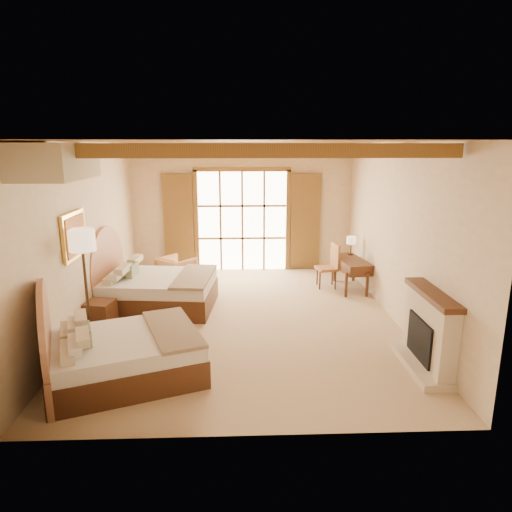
{
  "coord_description": "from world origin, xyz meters",
  "views": [
    {
      "loc": [
        -0.1,
        -7.95,
        3.16
      ],
      "look_at": [
        0.22,
        0.2,
        1.15
      ],
      "focal_mm": 32.0,
      "sensor_mm": 36.0,
      "label": 1
    }
  ],
  "objects_px": {
    "bed_near": "(113,351)",
    "desk": "(350,273)",
    "nightstand": "(100,316)",
    "bed_far": "(150,287)",
    "armchair": "(177,271)"
  },
  "relations": [
    {
      "from": "bed_near",
      "to": "desk",
      "type": "xyz_separation_m",
      "value": [
        4.22,
        3.87,
        -0.04
      ]
    },
    {
      "from": "nightstand",
      "to": "desk",
      "type": "distance_m",
      "value": 5.37
    },
    {
      "from": "bed_far",
      "to": "nightstand",
      "type": "bearing_deg",
      "value": -114.41
    },
    {
      "from": "bed_far",
      "to": "nightstand",
      "type": "distance_m",
      "value": 1.31
    },
    {
      "from": "bed_far",
      "to": "desk",
      "type": "distance_m",
      "value": 4.37
    },
    {
      "from": "nightstand",
      "to": "armchair",
      "type": "distance_m",
      "value": 2.82
    },
    {
      "from": "desk",
      "to": "bed_far",
      "type": "bearing_deg",
      "value": -174.3
    },
    {
      "from": "armchair",
      "to": "desk",
      "type": "distance_m",
      "value": 3.94
    },
    {
      "from": "nightstand",
      "to": "bed_near",
      "type": "bearing_deg",
      "value": -57.44
    },
    {
      "from": "nightstand",
      "to": "armchair",
      "type": "bearing_deg",
      "value": 80.51
    },
    {
      "from": "nightstand",
      "to": "desk",
      "type": "height_order",
      "value": "desk"
    },
    {
      "from": "nightstand",
      "to": "armchair",
      "type": "xyz_separation_m",
      "value": [
        0.97,
        2.65,
        0.06
      ]
    },
    {
      "from": "bed_near",
      "to": "bed_far",
      "type": "bearing_deg",
      "value": 69.88
    },
    {
      "from": "armchair",
      "to": "desk",
      "type": "bearing_deg",
      "value": -147.13
    },
    {
      "from": "bed_far",
      "to": "nightstand",
      "type": "height_order",
      "value": "bed_far"
    }
  ]
}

